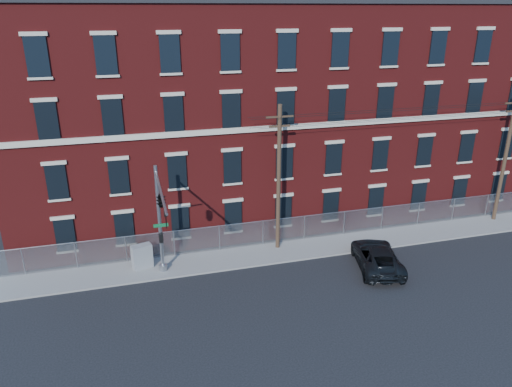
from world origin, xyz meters
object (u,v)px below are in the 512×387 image
object	(u,v)px
traffic_signal_mast	(161,207)
pickup_truck	(377,257)
utility_pole_near	(279,176)
utility_cabinet	(142,256)

from	to	relation	value
traffic_signal_mast	pickup_truck	distance (m)	14.17
utility_pole_near	traffic_signal_mast	bearing A→B (deg)	-156.86
traffic_signal_mast	utility_pole_near	xyz separation A→B (m)	(8.00, 3.42, -0.05)
utility_cabinet	pickup_truck	bearing A→B (deg)	-29.99
pickup_truck	utility_cabinet	distance (m)	15.09
traffic_signal_mast	utility_pole_near	world-z (taller)	utility_pole_near
utility_pole_near	utility_cabinet	distance (m)	10.25
utility_pole_near	pickup_truck	distance (m)	8.21
traffic_signal_mast	utility_pole_near	bearing A→B (deg)	23.14
utility_pole_near	pickup_truck	world-z (taller)	utility_pole_near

